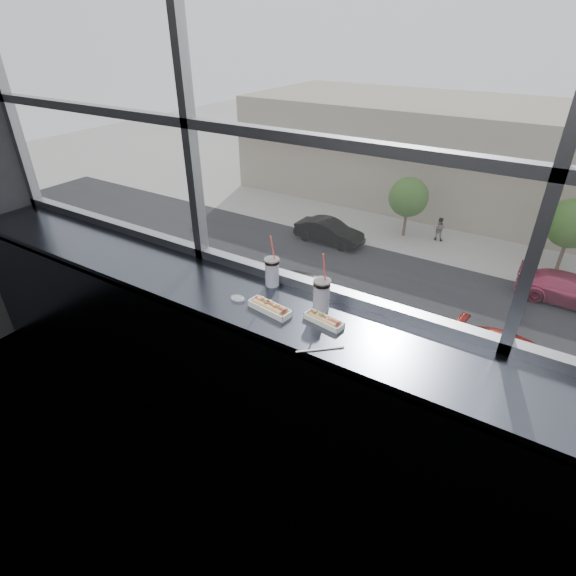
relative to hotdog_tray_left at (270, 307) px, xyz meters
The scene contains 23 objects.
wall_back_lower 0.70m from the hotdog_tray_left, 59.28° to the left, with size 6.00×6.00×0.00m, color black.
window_glass 1.24m from the hotdog_tray_left, 60.71° to the left, with size 6.00×6.00×0.00m, color silver.
window_mullions 1.24m from the hotdog_tray_left, 59.28° to the left, with size 6.00×0.08×2.40m, color gray, non-canonical shape.
counter 0.22m from the hotdog_tray_left, 16.98° to the left, with size 6.00×0.55×0.06m, color #474B56.
counter_fascia 0.64m from the hotdog_tray_left, 44.18° to the right, with size 6.00×0.04×1.04m, color #474B56.
hotdog_tray_left is the anchor object (origin of this frame).
hotdog_tray_right 0.32m from the hotdog_tray_left, 10.43° to the left, with size 0.24×0.11×0.06m.
soda_cup_left 0.31m from the hotdog_tray_left, 121.02° to the left, with size 0.09×0.09×0.35m.
soda_cup_right 0.30m from the hotdog_tray_left, 34.37° to the left, with size 0.10×0.10×0.38m.
loose_straw 0.44m from the hotdog_tray_left, 21.06° to the right, with size 0.01×0.01×0.25m, color white.
wrapper 0.23m from the hotdog_tray_left, behind, with size 0.10×0.07×0.02m, color silver.
plaza_ground 45.48m from the hotdog_tray_left, 89.74° to the left, with size 120.00×120.00×0.00m, color gray.
plaza_near 14.16m from the hotdog_tray_left, 88.44° to the left, with size 50.00×14.00×0.04m, color gray.
street_asphalt 23.66m from the hotdog_tray_left, 89.44° to the left, with size 80.00×10.00×0.06m, color black.
far_sidewalk 30.81m from the hotdog_tray_left, 89.60° to the left, with size 80.00×6.00×0.04m, color gray.
far_building 39.19m from the hotdog_tray_left, 89.70° to the left, with size 50.00×14.00×8.00m, color gray.
car_near_b 21.46m from the hotdog_tray_left, 117.87° to the left, with size 6.90×2.88×2.30m, color black.
car_far_a 29.15m from the hotdog_tray_left, 115.69° to the left, with size 6.48×2.70×2.16m, color black.
car_near_c 19.73m from the hotdog_tray_left, 84.30° to the left, with size 6.72×2.80×2.24m, color maroon.
car_far_b 26.90m from the hotdog_tray_left, 82.54° to the left, with size 6.36×2.65×2.12m, color #B62F56.
pedestrian_a 31.39m from the hotdog_tray_left, 100.44° to the left, with size 0.90×0.67×2.02m, color #66605B.
tree_left 30.76m from the hotdog_tray_left, 105.11° to the left, with size 2.77×2.77×4.33m.
tree_center 29.82m from the hotdog_tray_left, 85.21° to the left, with size 2.98×2.98×4.66m.
Camera 1 is at (1.02, -0.59, 2.53)m, focal length 28.00 mm.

